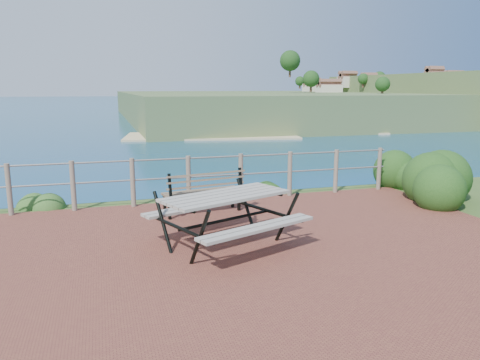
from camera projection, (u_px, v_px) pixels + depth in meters
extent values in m
cube|color=brown|center=(232.00, 257.00, 6.79)|extent=(10.00, 7.00, 0.12)
plane|color=#14507A|center=(102.00, 93.00, 194.71)|extent=(1200.00, 1200.00, 0.00)
cylinder|color=#6B5B4C|center=(9.00, 190.00, 8.87)|extent=(0.10, 0.10, 1.00)
cylinder|color=#6B5B4C|center=(73.00, 186.00, 9.19)|extent=(0.10, 0.10, 1.00)
cylinder|color=#6B5B4C|center=(133.00, 183.00, 9.52)|extent=(0.10, 0.10, 1.00)
cylinder|color=#6B5B4C|center=(189.00, 179.00, 9.84)|extent=(0.10, 0.10, 1.00)
cylinder|color=#6B5B4C|center=(241.00, 176.00, 10.16)|extent=(0.10, 0.10, 1.00)
cylinder|color=#6B5B4C|center=(290.00, 174.00, 10.49)|extent=(0.10, 0.10, 1.00)
cylinder|color=#6B5B4C|center=(336.00, 171.00, 10.81)|extent=(0.10, 0.10, 1.00)
cylinder|color=#6B5B4C|center=(379.00, 169.00, 11.13)|extent=(0.10, 0.10, 1.00)
cylinder|color=slate|center=(188.00, 158.00, 9.75)|extent=(9.40, 0.04, 0.04)
cylinder|color=slate|center=(189.00, 177.00, 9.83)|extent=(9.40, 0.04, 0.04)
cube|color=#405D2E|center=(381.00, 104.00, 244.68)|extent=(260.00, 180.00, 12.00)
cube|color=gray|center=(226.00, 196.00, 7.05)|extent=(2.10, 1.47, 0.04)
cube|color=gray|center=(226.00, 216.00, 7.11)|extent=(1.91, 0.99, 0.04)
cube|color=gray|center=(226.00, 216.00, 7.11)|extent=(1.91, 0.99, 0.04)
cylinder|color=black|center=(226.00, 220.00, 7.12)|extent=(1.57, 0.67, 0.05)
cube|color=brown|center=(202.00, 192.00, 9.03)|extent=(1.59, 0.65, 0.03)
cube|color=brown|center=(202.00, 178.00, 8.98)|extent=(1.55, 0.38, 0.35)
cube|color=black|center=(203.00, 202.00, 9.07)|extent=(0.06, 0.07, 0.43)
cube|color=black|center=(203.00, 202.00, 9.07)|extent=(0.06, 0.07, 0.43)
cube|color=black|center=(203.00, 202.00, 9.07)|extent=(0.06, 0.07, 0.43)
cube|color=black|center=(203.00, 202.00, 9.07)|extent=(0.06, 0.07, 0.43)
ellipsoid|color=#143B12|center=(445.00, 203.00, 9.93)|extent=(1.49, 1.49, 2.11)
ellipsoid|color=#143B12|center=(392.00, 187.00, 11.56)|extent=(1.19, 1.19, 1.69)
ellipsoid|color=#2D5921|center=(38.00, 207.00, 9.62)|extent=(0.74, 0.74, 0.48)
ellipsoid|color=#143B12|center=(262.00, 191.00, 11.10)|extent=(0.69, 0.69, 0.40)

